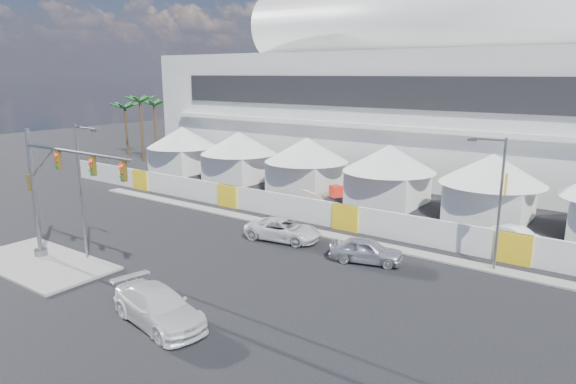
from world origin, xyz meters
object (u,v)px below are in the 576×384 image
Objects in this scene: pickup_curb at (283,230)px; sedan_silver at (366,250)px; streetlight_median at (83,183)px; streetlight_curb at (498,195)px; boom_lift at (313,204)px; pickup_near at (158,307)px; lot_car_a at (518,236)px; traffic_mast at (51,191)px.

sedan_silver is at bearing -104.11° from pickup_curb.
streetlight_median is 25.09m from streetlight_curb.
pickup_curb is 0.84× the size of boom_lift.
lot_car_a is (11.23, 22.22, -0.21)m from pickup_near.
streetlight_curb reaches higher than pickup_curb.
streetlight_median is (0.99, 1.52, 0.37)m from traffic_mast.
streetlight_curb reaches higher than lot_car_a.
streetlight_curb is at bearing -23.13° from pickup_near.
pickup_curb is 13.71m from streetlight_median.
boom_lift is at bearing 164.37° from streetlight_curb.
pickup_curb is 16.34m from lot_car_a.
sedan_silver reaches higher than pickup_curb.
boom_lift is (-15.76, 4.41, -3.85)m from streetlight_curb.
pickup_near reaches higher than sedan_silver.
streetlight_curb reaches higher than sedan_silver.
boom_lift is at bearing 114.52° from lot_car_a.
lot_car_a is 29.13m from streetlight_median.
traffic_mast is at bearing -146.36° from streetlight_curb.
traffic_mast is 20.66m from boom_lift.
boom_lift is at bearing 33.92° from sedan_silver.
sedan_silver is 0.71× the size of boom_lift.
boom_lift is at bearing 71.31° from traffic_mast.
boom_lift is (-15.99, -1.45, 0.21)m from lot_car_a.
pickup_curb is at bearing 54.59° from traffic_mast.
streetlight_curb reaches higher than boom_lift.
pickup_near is 0.56× the size of traffic_mast.
traffic_mast is (-8.59, -12.09, 3.93)m from pickup_curb.
boom_lift reaches higher than pickup_near.
streetlight_curb is 16.82m from boom_lift.
boom_lift is (5.51, 17.71, -4.20)m from streetlight_median.
streetlight_curb is (21.27, 13.30, -0.36)m from streetlight_median.
pickup_near is at bearing 146.44° from sedan_silver.
sedan_silver reaches higher than lot_car_a.
traffic_mast is at bearing -83.95° from boom_lift.
sedan_silver is 18.17m from streetlight_median.
lot_car_a is at bearing -53.34° from sedan_silver.
pickup_curb is 0.64× the size of streetlight_median.
lot_car_a is at bearing 87.77° from streetlight_curb.
boom_lift is (-8.99, 7.64, 0.07)m from sedan_silver.
streetlight_median reaches higher than pickup_curb.
traffic_mast reaches higher than lot_car_a.
pickup_near is 21.32m from boom_lift.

